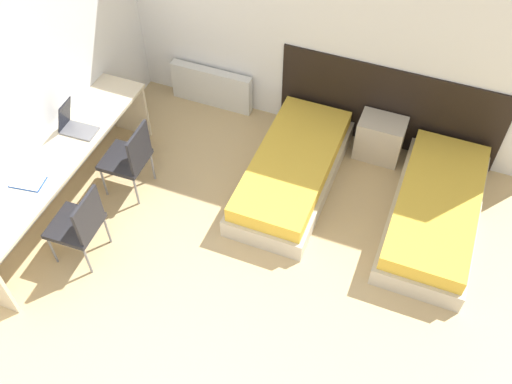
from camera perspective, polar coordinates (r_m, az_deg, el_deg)
The scene contains 12 objects.
wall_back at distance 6.25m, azimuth 6.14°, elevation 16.27°, with size 5.35×0.05×2.70m.
wall_left at distance 5.81m, azimuth -21.68°, elevation 9.92°, with size 0.05×4.82×2.70m.
headboard_panel at distance 6.58m, azimuth 13.09°, elevation 8.14°, with size 2.51×0.03×1.05m.
bed_near_window at distance 6.20m, azimuth 3.64°, elevation 2.15°, with size 0.86×1.92×0.41m.
bed_near_door at distance 6.09m, azimuth 17.46°, elevation -1.86°, with size 0.86×1.92×0.41m.
nightstand at distance 6.60m, azimuth 12.28°, elevation 5.27°, with size 0.51×0.36×0.51m.
radiator at distance 7.16m, azimuth -4.46°, elevation 10.41°, with size 1.04×0.12×0.51m.
desk at distance 5.97m, azimuth -18.99°, elevation 2.47°, with size 0.53×2.58×0.77m.
chair_near_laptop at distance 6.06m, azimuth -12.53°, elevation 3.47°, with size 0.46×0.46×0.88m.
chair_near_notebook at distance 5.60m, azimuth -17.25°, elevation -3.00°, with size 0.47×0.47×0.88m.
laptop at distance 6.03m, azimuth -17.71°, elevation 6.40°, with size 0.36×0.23×0.35m.
open_notebook at distance 5.71m, azimuth -21.86°, elevation 0.96°, with size 0.33×0.24×0.02m.
Camera 1 is at (1.33, -1.25, 4.72)m, focal length 40.00 mm.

